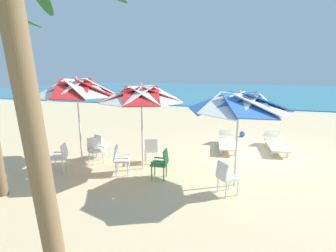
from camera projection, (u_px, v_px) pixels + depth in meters
ground_plane at (261, 156)px, 9.45m from camera, size 80.00×80.00×0.00m
sea at (249, 91)px, 37.46m from camera, size 80.00×36.00×0.10m
surf_foam at (253, 110)px, 20.33m from camera, size 80.00×0.70×0.01m
beach_umbrella_0 at (239, 103)px, 6.54m from camera, size 2.62×2.62×2.59m
plastic_chair_0 at (226, 176)px, 6.39m from camera, size 0.63×0.63×0.87m
beach_umbrella_1 at (141, 95)px, 7.68m from camera, size 2.61×2.61×2.71m
plastic_chair_1 at (120, 158)px, 7.70m from camera, size 0.58×0.55×0.87m
plastic_chair_2 at (151, 149)px, 8.60m from camera, size 0.59×0.61×0.87m
plastic_chair_3 at (161, 162)px, 7.35m from camera, size 0.50×0.47×0.87m
beach_umbrella_2 at (77, 89)px, 8.38m from camera, size 2.57×2.57×2.89m
plastic_chair_4 at (101, 144)px, 9.14m from camera, size 0.58×0.60×0.87m
plastic_chair_5 at (95, 149)px, 8.63m from camera, size 0.63×0.62×0.87m
plastic_chair_6 at (60, 156)px, 7.90m from camera, size 0.59×0.56×0.87m
sun_lounger_0 at (275, 143)px, 10.04m from camera, size 0.82×2.19×0.62m
sun_lounger_1 at (227, 142)px, 10.26m from camera, size 0.87×2.20×0.62m
palm_tree_2 at (28, 87)px, 3.32m from camera, size 2.66×3.11×4.59m
beach_ball at (242, 134)px, 12.11m from camera, size 0.26×0.26×0.26m
beachgoer_seated at (224, 110)px, 18.57m from camera, size 0.30×0.93×0.92m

